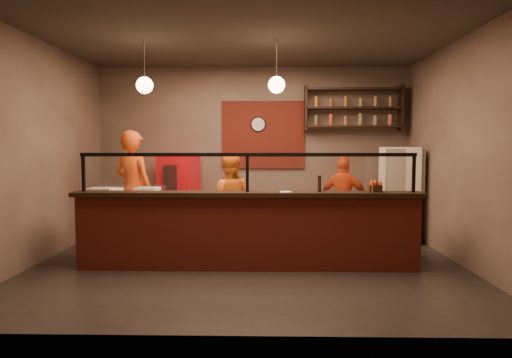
{
  "coord_description": "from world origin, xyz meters",
  "views": [
    {
      "loc": [
        0.25,
        -6.4,
        1.66
      ],
      "look_at": [
        0.1,
        0.3,
        1.19
      ],
      "focal_mm": 32.0,
      "sensor_mm": 36.0,
      "label": 1
    }
  ],
  "objects_px": {
    "wall_clock": "(258,124)",
    "fridge": "(399,194)",
    "red_cooler": "(179,195)",
    "cook_mid": "(229,201)",
    "cook_left": "(133,189)",
    "condiment_caddy": "(375,188)",
    "pizza_dough": "(253,200)",
    "pepper_mill": "(319,184)",
    "cook_right": "(344,200)"
  },
  "relations": [
    {
      "from": "fridge",
      "to": "cook_left",
      "type": "bearing_deg",
      "value": -157.76
    },
    {
      "from": "pepper_mill",
      "to": "fridge",
      "type": "bearing_deg",
      "value": 49.45
    },
    {
      "from": "pizza_dough",
      "to": "cook_left",
      "type": "bearing_deg",
      "value": 153.38
    },
    {
      "from": "wall_clock",
      "to": "fridge",
      "type": "xyz_separation_m",
      "value": [
        2.5,
        -0.82,
        -1.27
      ]
    },
    {
      "from": "cook_mid",
      "to": "cook_right",
      "type": "relative_size",
      "value": 1.03
    },
    {
      "from": "red_cooler",
      "to": "pepper_mill",
      "type": "bearing_deg",
      "value": -31.05
    },
    {
      "from": "condiment_caddy",
      "to": "pepper_mill",
      "type": "xyz_separation_m",
      "value": [
        -0.75,
        0.0,
        0.06
      ]
    },
    {
      "from": "fridge",
      "to": "cook_mid",
      "type": "bearing_deg",
      "value": -152.17
    },
    {
      "from": "cook_mid",
      "to": "pepper_mill",
      "type": "height_order",
      "value": "cook_mid"
    },
    {
      "from": "cook_right",
      "to": "condiment_caddy",
      "type": "distance_m",
      "value": 1.77
    },
    {
      "from": "cook_left",
      "to": "cook_right",
      "type": "xyz_separation_m",
      "value": [
        3.56,
        0.37,
        -0.22
      ]
    },
    {
      "from": "cook_right",
      "to": "red_cooler",
      "type": "relative_size",
      "value": 1.0
    },
    {
      "from": "cook_mid",
      "to": "red_cooler",
      "type": "xyz_separation_m",
      "value": [
        -1.04,
        1.15,
        -0.03
      ]
    },
    {
      "from": "cook_left",
      "to": "fridge",
      "type": "distance_m",
      "value": 4.59
    },
    {
      "from": "fridge",
      "to": "red_cooler",
      "type": "xyz_separation_m",
      "value": [
        -3.99,
        0.51,
        -0.08
      ]
    },
    {
      "from": "fridge",
      "to": "pepper_mill",
      "type": "distance_m",
      "value": 2.53
    },
    {
      "from": "condiment_caddy",
      "to": "pepper_mill",
      "type": "relative_size",
      "value": 0.75
    },
    {
      "from": "wall_clock",
      "to": "pizza_dough",
      "type": "relative_size",
      "value": 0.64
    },
    {
      "from": "fridge",
      "to": "condiment_caddy",
      "type": "height_order",
      "value": "fridge"
    },
    {
      "from": "cook_right",
      "to": "pepper_mill",
      "type": "distance_m",
      "value": 1.89
    },
    {
      "from": "wall_clock",
      "to": "cook_mid",
      "type": "bearing_deg",
      "value": -107.27
    },
    {
      "from": "cook_right",
      "to": "pizza_dough",
      "type": "distance_m",
      "value": 2.07
    },
    {
      "from": "cook_left",
      "to": "condiment_caddy",
      "type": "distance_m",
      "value": 3.93
    },
    {
      "from": "cook_mid",
      "to": "pizza_dough",
      "type": "bearing_deg",
      "value": 114.1
    },
    {
      "from": "cook_right",
      "to": "fridge",
      "type": "height_order",
      "value": "fridge"
    },
    {
      "from": "fridge",
      "to": "pizza_dough",
      "type": "height_order",
      "value": "fridge"
    },
    {
      "from": "fridge",
      "to": "pizza_dough",
      "type": "relative_size",
      "value": 3.54
    },
    {
      "from": "fridge",
      "to": "cook_right",
      "type": "bearing_deg",
      "value": -154.64
    },
    {
      "from": "condiment_caddy",
      "to": "wall_clock",
      "type": "bearing_deg",
      "value": 120.82
    },
    {
      "from": "red_cooler",
      "to": "fridge",
      "type": "bearing_deg",
      "value": 7.25
    },
    {
      "from": "cook_right",
      "to": "red_cooler",
      "type": "height_order",
      "value": "cook_right"
    },
    {
      "from": "wall_clock",
      "to": "pizza_dough",
      "type": "distance_m",
      "value": 2.65
    },
    {
      "from": "pepper_mill",
      "to": "pizza_dough",
      "type": "bearing_deg",
      "value": 159.05
    },
    {
      "from": "cook_left",
      "to": "cook_mid",
      "type": "relative_size",
      "value": 1.25
    },
    {
      "from": "fridge",
      "to": "pepper_mill",
      "type": "xyz_separation_m",
      "value": [
        -1.63,
        -1.9,
        0.34
      ]
    },
    {
      "from": "fridge",
      "to": "condiment_caddy",
      "type": "relative_size",
      "value": 10.11
    },
    {
      "from": "fridge",
      "to": "condiment_caddy",
      "type": "bearing_deg",
      "value": -99.19
    },
    {
      "from": "cook_right",
      "to": "cook_left",
      "type": "bearing_deg",
      "value": 24.82
    },
    {
      "from": "cook_left",
      "to": "pepper_mill",
      "type": "bearing_deg",
      "value": 179.68
    },
    {
      "from": "wall_clock",
      "to": "fridge",
      "type": "distance_m",
      "value": 2.92
    },
    {
      "from": "pizza_dough",
      "to": "pepper_mill",
      "type": "xyz_separation_m",
      "value": [
        0.91,
        -0.35,
        0.26
      ]
    },
    {
      "from": "pizza_dough",
      "to": "pepper_mill",
      "type": "height_order",
      "value": "pepper_mill"
    },
    {
      "from": "cook_left",
      "to": "wall_clock",
      "type": "bearing_deg",
      "value": -122.0
    },
    {
      "from": "cook_mid",
      "to": "fridge",
      "type": "height_order",
      "value": "fridge"
    },
    {
      "from": "wall_clock",
      "to": "cook_right",
      "type": "xyz_separation_m",
      "value": [
        1.5,
        -0.99,
        -1.35
      ]
    },
    {
      "from": "red_cooler",
      "to": "pepper_mill",
      "type": "xyz_separation_m",
      "value": [
        2.37,
        -2.41,
        0.42
      ]
    },
    {
      "from": "condiment_caddy",
      "to": "pizza_dough",
      "type": "bearing_deg",
      "value": 168.0
    },
    {
      "from": "red_cooler",
      "to": "cook_mid",
      "type": "bearing_deg",
      "value": -33.54
    },
    {
      "from": "cook_left",
      "to": "fridge",
      "type": "xyz_separation_m",
      "value": [
        4.56,
        0.54,
        -0.14
      ]
    },
    {
      "from": "condiment_caddy",
      "to": "cook_mid",
      "type": "bearing_deg",
      "value": 148.81
    }
  ]
}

